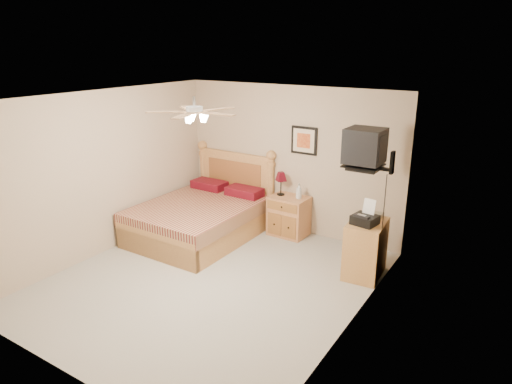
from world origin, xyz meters
TOP-DOWN VIEW (x-y plane):
  - floor at (0.00, 0.00)m, footprint 4.50×4.50m
  - ceiling at (0.00, 0.00)m, footprint 4.00×4.50m
  - wall_back at (0.00, 2.25)m, footprint 4.00×0.04m
  - wall_front at (0.00, -2.25)m, footprint 4.00×0.04m
  - wall_left at (-2.00, 0.00)m, footprint 0.04×4.50m
  - wall_right at (2.00, 0.00)m, footprint 0.04×4.50m
  - bed at (-1.10, 1.12)m, footprint 1.66×2.16m
  - nightstand at (0.14, 2.00)m, footprint 0.64×0.48m
  - table_lamp at (-0.04, 2.03)m, footprint 0.24×0.24m
  - lotion_bottle at (0.31, 2.02)m, footprint 0.11×0.11m
  - framed_picture at (0.27, 2.23)m, footprint 0.46×0.04m
  - dresser at (1.73, 1.31)m, footprint 0.52×0.72m
  - fax_machine at (1.72, 1.21)m, footprint 0.36×0.38m
  - magazine_lower at (1.66, 1.58)m, footprint 0.19×0.26m
  - magazine_upper at (1.66, 1.58)m, footprint 0.19×0.25m
  - wall_tv at (1.75, 1.34)m, footprint 0.56×0.46m
  - ceiling_fan at (0.00, -0.20)m, footprint 1.14×1.14m

SIDE VIEW (x-z plane):
  - floor at x=0.00m, z-range 0.00..0.00m
  - nightstand at x=0.14m, z-range 0.00..0.68m
  - dresser at x=1.73m, z-range 0.00..0.80m
  - bed at x=-1.10m, z-range 0.00..1.39m
  - lotion_bottle at x=0.31m, z-range 0.68..0.94m
  - magazine_lower at x=1.66m, z-range 0.80..0.83m
  - magazine_upper at x=1.66m, z-range 0.83..0.85m
  - table_lamp at x=-0.04m, z-range 0.68..1.08m
  - fax_machine at x=1.72m, z-range 0.80..1.13m
  - wall_back at x=0.00m, z-range 0.00..2.50m
  - wall_front at x=0.00m, z-range 0.00..2.50m
  - wall_left at x=-2.00m, z-range 0.00..2.50m
  - wall_right at x=2.00m, z-range 0.00..2.50m
  - framed_picture at x=0.27m, z-range 1.39..1.85m
  - wall_tv at x=1.75m, z-range 1.52..2.10m
  - ceiling_fan at x=0.00m, z-range 2.22..2.50m
  - ceiling at x=0.00m, z-range 2.48..2.52m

